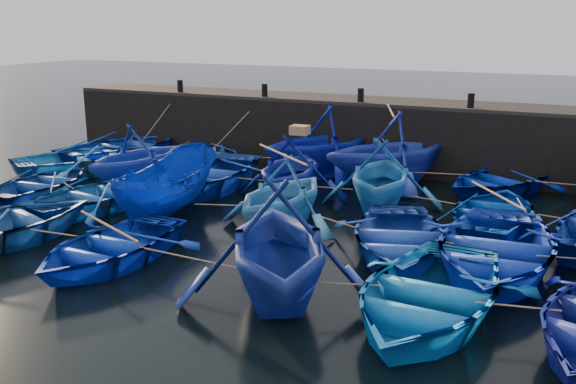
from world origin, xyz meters
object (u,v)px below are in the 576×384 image
at_px(boat_0, 123,147).
at_px(wooden_crate, 300,130).
at_px(boat_13, 43,183).
at_px(boat_8, 205,173).

height_order(boat_0, wooden_crate, wooden_crate).
xyz_separation_m(boat_13, wooden_crate, (7.82, 2.94, 1.86)).
bearing_deg(wooden_crate, boat_8, -179.07).
bearing_deg(boat_0, boat_8, 174.25).
bearing_deg(wooden_crate, boat_0, 163.81).
relative_size(boat_0, boat_13, 1.30).
bearing_deg(boat_13, boat_8, -149.12).
xyz_separation_m(boat_8, boat_13, (-4.36, -2.89, -0.15)).
relative_size(boat_8, wooden_crate, 10.37).
bearing_deg(boat_13, wooden_crate, -162.00).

